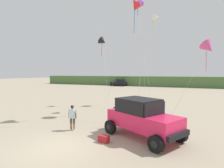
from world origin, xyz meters
name	(u,v)px	position (x,y,z in m)	size (l,w,h in m)	color
ground_plane	(61,147)	(0.00, 0.00, 0.00)	(220.00, 220.00, 0.00)	tan
dune_ridge	(186,82)	(4.37, 47.39, 1.41)	(90.00, 7.67, 2.82)	#4C703D
jeep	(142,117)	(3.43, 3.04, 1.20)	(5.00, 4.11, 2.26)	#EA2151
person_watching	(72,116)	(-1.09, 2.50, 0.94)	(0.62, 0.34, 1.67)	#8C664C
cooler_box	(104,139)	(1.73, 1.45, 0.19)	(0.56, 0.36, 0.38)	#B21E23
distant_pickup	(119,83)	(-13.55, 42.28, 0.94)	(4.74, 2.72, 1.98)	black
kite_red_delta	(139,6)	(1.01, 11.00, 10.52)	(3.22, 3.60, 11.04)	purple
kite_green_box	(154,18)	(1.68, 15.21, 10.34)	(1.84, 4.24, 10.92)	white
kite_yellow_diamond	(103,42)	(-3.59, 11.99, 7.43)	(2.97, 3.90, 7.98)	black
kite_orange_streamer	(136,7)	(1.25, 9.03, 9.76)	(3.51, 5.14, 10.46)	red
kite_pink_ribbon	(208,48)	(7.34, 11.61, 6.06)	(3.78, 2.61, 6.90)	#E04C93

